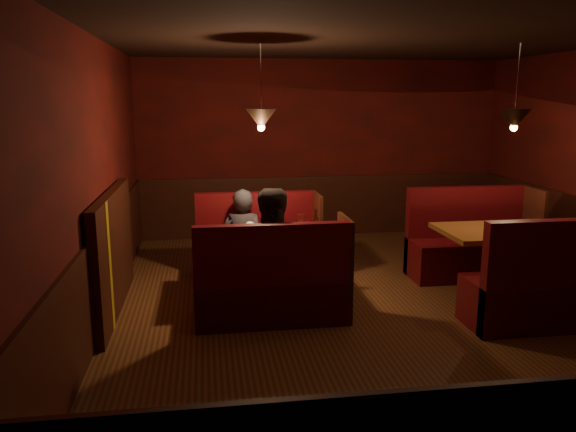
{
  "coord_description": "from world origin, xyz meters",
  "views": [
    {
      "loc": [
        -1.92,
        -5.65,
        2.26
      ],
      "look_at": [
        -0.99,
        0.57,
        0.95
      ],
      "focal_mm": 35.0,
      "sensor_mm": 36.0,
      "label": 1
    }
  ],
  "objects": [
    {
      "name": "second_table",
      "position": [
        1.44,
        0.11,
        0.61
      ],
      "size": [
        1.45,
        0.93,
        0.82
      ],
      "color": "brown",
      "rests_on": "ground"
    },
    {
      "name": "main_bench_far",
      "position": [
        -1.26,
        1.39,
        0.34
      ],
      "size": [
        1.58,
        0.57,
        1.08
      ],
      "color": "#540D15",
      "rests_on": "ground"
    },
    {
      "name": "diner_a",
      "position": [
        -1.46,
        1.27,
        0.76
      ],
      "size": [
        0.64,
        0.52,
        1.52
      ],
      "primitive_type": "imported",
      "rotation": [
        0.0,
        0.0,
        2.83
      ],
      "color": "#2B2A33",
      "rests_on": "ground"
    },
    {
      "name": "second_bench_far",
      "position": [
        1.47,
        0.98,
        0.37
      ],
      "size": [
        1.61,
        0.6,
        1.15
      ],
      "color": "#540D15",
      "rests_on": "ground"
    },
    {
      "name": "main_bench_near",
      "position": [
        -1.26,
        -0.24,
        0.34
      ],
      "size": [
        1.58,
        0.57,
        1.08
      ],
      "color": "#540D15",
      "rests_on": "ground"
    },
    {
      "name": "room",
      "position": [
        -0.28,
        0.04,
        1.05
      ],
      "size": [
        6.02,
        7.02,
        2.92
      ],
      "color": "#482D12",
      "rests_on": "ground"
    },
    {
      "name": "diner_b",
      "position": [
        -1.19,
        0.0,
        0.86
      ],
      "size": [
        0.93,
        0.78,
        1.71
      ],
      "primitive_type": "imported",
      "rotation": [
        0.0,
        0.0,
        0.18
      ],
      "color": "black",
      "rests_on": "ground"
    },
    {
      "name": "main_table",
      "position": [
        -1.27,
        0.57,
        0.59
      ],
      "size": [
        1.44,
        0.87,
        1.01
      ],
      "color": "brown",
      "rests_on": "ground"
    },
    {
      "name": "second_bench_near",
      "position": [
        1.47,
        -0.76,
        0.37
      ],
      "size": [
        1.61,
        0.6,
        1.15
      ],
      "color": "#540D15",
      "rests_on": "ground"
    }
  ]
}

